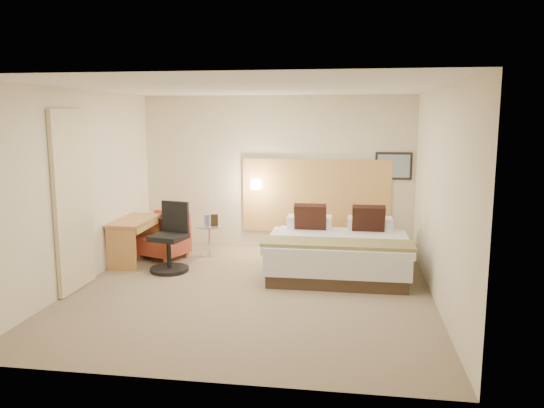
# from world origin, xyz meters

# --- Properties ---
(floor) EXTENTS (4.80, 5.00, 0.02)m
(floor) POSITION_xyz_m (0.00, 0.00, -0.01)
(floor) COLOR #776650
(floor) RESTS_ON ground
(ceiling) EXTENTS (4.80, 5.00, 0.02)m
(ceiling) POSITION_xyz_m (0.00, 0.00, 2.71)
(ceiling) COLOR silver
(ceiling) RESTS_ON floor
(wall_back) EXTENTS (4.80, 0.02, 2.70)m
(wall_back) POSITION_xyz_m (0.00, 2.51, 1.35)
(wall_back) COLOR beige
(wall_back) RESTS_ON floor
(wall_front) EXTENTS (4.80, 0.02, 2.70)m
(wall_front) POSITION_xyz_m (0.00, -2.51, 1.35)
(wall_front) COLOR beige
(wall_front) RESTS_ON floor
(wall_left) EXTENTS (0.02, 5.00, 2.70)m
(wall_left) POSITION_xyz_m (-2.41, 0.00, 1.35)
(wall_left) COLOR beige
(wall_left) RESTS_ON floor
(wall_right) EXTENTS (0.02, 5.00, 2.70)m
(wall_right) POSITION_xyz_m (2.41, 0.00, 1.35)
(wall_right) COLOR beige
(wall_right) RESTS_ON floor
(headboard_panel) EXTENTS (2.60, 0.04, 1.30)m
(headboard_panel) POSITION_xyz_m (0.70, 2.47, 0.95)
(headboard_panel) COLOR tan
(headboard_panel) RESTS_ON wall_back
(art_frame) EXTENTS (0.62, 0.03, 0.47)m
(art_frame) POSITION_xyz_m (2.02, 2.48, 1.50)
(art_frame) COLOR black
(art_frame) RESTS_ON wall_back
(art_canvas) EXTENTS (0.54, 0.01, 0.39)m
(art_canvas) POSITION_xyz_m (2.02, 2.46, 1.50)
(art_canvas) COLOR gray
(art_canvas) RESTS_ON wall_back
(lamp_arm) EXTENTS (0.02, 0.12, 0.02)m
(lamp_arm) POSITION_xyz_m (-0.35, 2.42, 1.15)
(lamp_arm) COLOR silver
(lamp_arm) RESTS_ON wall_back
(lamp_shade) EXTENTS (0.15, 0.15, 0.15)m
(lamp_shade) POSITION_xyz_m (-0.35, 2.36, 1.15)
(lamp_shade) COLOR #FFEDC6
(lamp_shade) RESTS_ON wall_back
(curtain) EXTENTS (0.06, 0.90, 2.42)m
(curtain) POSITION_xyz_m (-2.36, -0.25, 1.22)
(curtain) COLOR beige
(curtain) RESTS_ON wall_left
(bottle_a) EXTENTS (0.07, 0.07, 0.18)m
(bottle_a) POSITION_xyz_m (-1.11, 1.78, 0.60)
(bottle_a) COLOR #89A3D4
(bottle_a) RESTS_ON side_table
(bottle_b) EXTENTS (0.07, 0.07, 0.18)m
(bottle_b) POSITION_xyz_m (-1.07, 1.79, 0.60)
(bottle_b) COLOR #7C97BF
(bottle_b) RESTS_ON side_table
(menu_folder) EXTENTS (0.13, 0.07, 0.20)m
(menu_folder) POSITION_xyz_m (-0.95, 1.73, 0.61)
(menu_folder) COLOR #302013
(menu_folder) RESTS_ON side_table
(bed) EXTENTS (2.09, 2.00, 1.00)m
(bed) POSITION_xyz_m (1.14, 1.10, 0.33)
(bed) COLOR #39291C
(bed) RESTS_ON floor
(lounge_chair) EXTENTS (0.89, 0.84, 0.75)m
(lounge_chair) POSITION_xyz_m (-1.74, 1.51, 0.30)
(lounge_chair) COLOR #AE7652
(lounge_chair) RESTS_ON floor
(side_table) EXTENTS (0.55, 0.55, 0.51)m
(side_table) POSITION_xyz_m (-1.04, 1.74, 0.29)
(side_table) COLOR silver
(side_table) RESTS_ON floor
(desk) EXTENTS (0.53, 1.13, 0.71)m
(desk) POSITION_xyz_m (-2.11, 1.18, 0.56)
(desk) COLOR #AB7243
(desk) RESTS_ON floor
(desk_chair) EXTENTS (0.70, 0.70, 1.04)m
(desk_chair) POSITION_xyz_m (-1.39, 0.79, 0.43)
(desk_chair) COLOR black
(desk_chair) RESTS_ON floor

